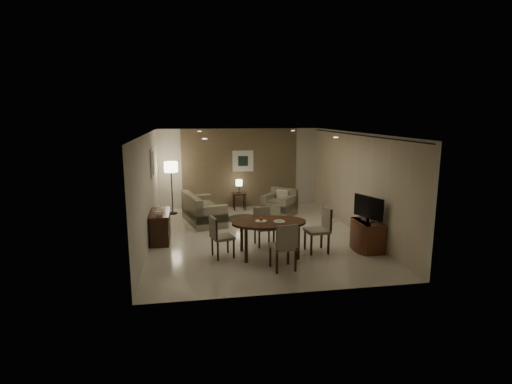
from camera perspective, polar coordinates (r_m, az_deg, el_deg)
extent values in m
cube|color=beige|center=(10.65, 0.18, -6.29)|extent=(5.50, 7.00, 0.00)
cube|color=white|center=(10.17, 0.19, 8.38)|extent=(5.50, 7.00, 0.00)
cube|color=#706546|center=(13.75, -2.30, 3.43)|extent=(5.50, 0.00, 2.70)
cube|color=beige|center=(10.23, -15.18, 0.39)|extent=(0.00, 7.00, 2.70)
cube|color=beige|center=(11.12, 14.29, 1.27)|extent=(0.00, 7.00, 2.70)
cube|color=#706546|center=(13.73, -2.29, 3.42)|extent=(3.96, 0.03, 2.70)
cylinder|color=black|center=(10.95, 14.28, 7.93)|extent=(0.03, 6.80, 0.03)
cube|color=silver|center=(13.69, -1.87, 4.45)|extent=(0.72, 0.03, 0.72)
cube|color=black|center=(13.67, -1.86, 4.44)|extent=(0.34, 0.01, 0.34)
cube|color=silver|center=(11.33, -14.59, 3.99)|extent=(0.03, 0.60, 0.80)
cube|color=gray|center=(11.33, -14.52, 4.00)|extent=(0.01, 0.46, 0.64)
cylinder|color=white|center=(8.23, -7.37, 7.56)|extent=(0.10, 0.10, 0.01)
cylinder|color=white|center=(8.80, 11.33, 7.65)|extent=(0.10, 0.10, 0.01)
cylinder|color=white|center=(11.83, -8.10, 8.58)|extent=(0.10, 0.10, 0.01)
cylinder|color=white|center=(12.23, 5.28, 8.72)|extent=(0.10, 0.10, 0.01)
cylinder|color=white|center=(9.04, 0.72, -4.17)|extent=(0.26, 0.26, 0.02)
cylinder|color=white|center=(9.02, 3.34, -4.22)|extent=(0.26, 0.26, 0.02)
sphere|color=#A24D12|center=(9.02, 0.72, -3.85)|extent=(0.09, 0.09, 0.09)
cube|color=white|center=(9.01, 3.34, -4.08)|extent=(0.12, 0.08, 0.03)
cylinder|color=#433E25|center=(12.34, -1.65, -3.83)|extent=(1.11, 1.11, 0.01)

